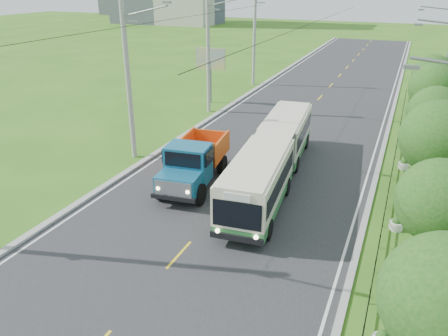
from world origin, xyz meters
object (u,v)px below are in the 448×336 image
Objects in this scene: tree_fifth at (434,90)px; pole_near at (129,82)px; tree_front at (448,303)px; tree_fourth at (435,116)px; dump_truck at (194,160)px; bus at (273,155)px; pole_far at (255,39)px; pole_mid at (209,55)px; planter_mid at (404,164)px; streetlight_far at (445,59)px; planter_near at (396,224)px; tree_third at (439,141)px; tree_back at (433,77)px; billboard_left at (210,62)px; planter_far at (408,128)px.

pole_near is at bearing -148.41° from tree_fifth.
pole_near is at bearing 144.64° from tree_front.
tree_fourth is 0.79× the size of dump_truck.
pole_far is at bearing 106.53° from bus.
tree_fourth is at bearing -90.00° from tree_fifth.
planter_mid is at bearing -22.54° from pole_mid.
streetlight_far reaches higher than bus.
tree_third is at bearing 59.59° from planter_near.
tree_back is (18.12, 17.14, -1.44)m from pole_near.
planter_near is at bearing -120.41° from tree_third.
tree_fourth is 10.10m from bus.
tree_third is 1.03× the size of tree_fifth.
bus is (9.75, -24.22, -3.34)m from pole_far.
pole_mid is 1.00× the size of pole_far.
pole_near is at bearing 177.29° from tree_third.
pole_far is 0.66× the size of bus.
dump_truck reaches higher than planter_near.
streetlight_far is (0.79, 1.86, 1.25)m from tree_back.
tree_fifth is 1.05× the size of tree_back.
billboard_left is at bearing -173.69° from tree_back.
tree_fifth reaches higher than billboard_left.
pole_far is at bearing 133.85° from tree_fourth.
tree_fifth reaches higher than planter_mid.
tree_fifth reaches higher than tree_back.
pole_near reaches higher than tree_back.
tree_third is (18.12, -12.86, -1.11)m from pole_mid.
planter_mid is at bearing 25.84° from dump_truck.
streetlight_far reaches higher than planter_far.
tree_third is 14.40m from planter_far.
bus is (-8.36, 0.64, -2.23)m from tree_third.
planter_near is (-1.26, 9.86, -3.43)m from tree_front.
pole_far is 19.56m from streetlight_far.
planter_far is (0.00, 8.00, 0.00)m from planter_mid.
planter_near is at bearing -93.57° from tree_back.
dump_truck is (6.90, -17.28, -2.31)m from billboard_left.
planter_far is (-1.26, -4.14, -3.37)m from tree_back.
planter_near is (-1.26, -20.14, -3.37)m from tree_back.
planter_far is at bearing 37.63° from pole_near.
pole_far reaches higher than streetlight_far.
planter_near and planter_mid have the same top height.
pole_far is 22.25m from tree_fifth.
planter_near and planter_far have the same top height.
planter_mid is at bearing -98.30° from streetlight_far.
pole_near is 14.93× the size of planter_near.
pole_mid is 14.93× the size of planter_near.
planter_mid is (16.86, 5.00, -4.81)m from pole_near.
tree_front is at bearing -82.74° from planter_near.
streetlight_far reaches higher than tree_front.
planter_mid is (16.86, -19.00, -4.81)m from pole_far.
tree_back is 23.17m from dump_truck.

